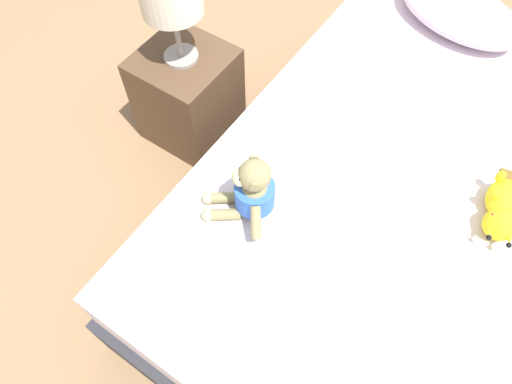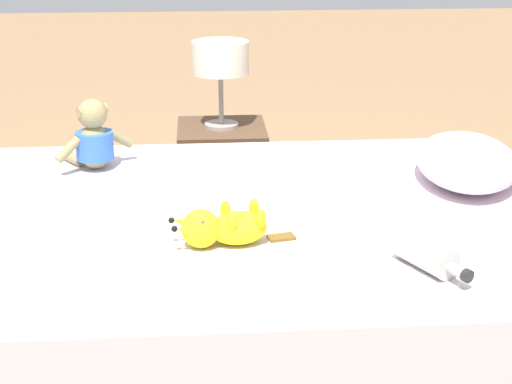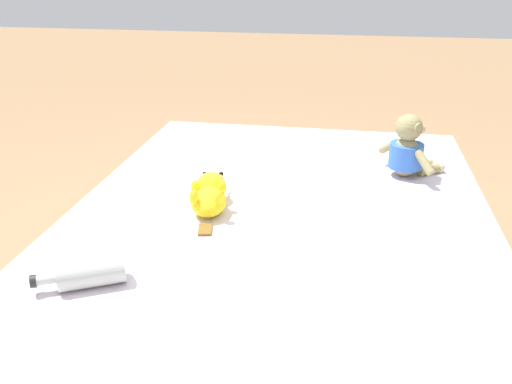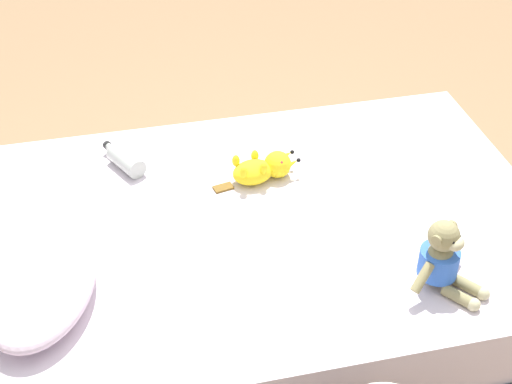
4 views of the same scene
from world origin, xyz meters
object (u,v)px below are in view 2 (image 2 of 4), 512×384
Objects in this scene: plush_monkey at (93,140)px; bedside_lamp at (221,61)px; plush_yellow_creature at (224,227)px; glass_bottle at (427,255)px; pillow at (467,160)px; nightstand at (223,177)px; bed at (235,290)px.

bedside_lamp is at bearing 145.52° from plush_monkey.
glass_bottle is (0.18, 0.48, -0.01)m from plush_yellow_creature.
pillow is 1.77× the size of plush_yellow_creature.
nightstand is at bearing 178.19° from plush_yellow_creature.
bed is 6.03× the size of plush_yellow_creature.
glass_bottle reaches higher than nightstand.
plush_yellow_creature is at bearing -9.52° from bed.
pillow is 1.66× the size of bedside_lamp.
pillow is 1.20m from plush_monkey.
bedside_lamp is at bearing 179.83° from bed.
bedside_lamp reaches higher than plush_monkey.
nightstand is 1.26× the size of bedside_lamp.
pillow is at bearing 154.21° from glass_bottle.
bed is 3.40× the size of pillow.
pillow is at bearing 119.71° from plush_yellow_creature.
pillow is at bearing 106.52° from bed.
plush_yellow_creature is at bearing -110.63° from glass_bottle.
bed is 0.67m from glass_bottle.
bedside_lamp is (0.00, -0.00, 0.50)m from nightstand.
plush_yellow_creature is 0.51m from glass_bottle.
plush_monkey is 0.77× the size of plush_yellow_creature.
nightstand is at bearing 179.83° from bed.
pillow is 1.14m from bedside_lamp.
plush_yellow_creature is (0.23, -0.04, 0.30)m from bed.
glass_bottle is 0.63× the size of bedside_lamp.
bed is 5.64× the size of bedside_lamp.
glass_bottle is (0.83, 0.88, -0.06)m from plush_monkey.
bedside_lamp is at bearing -90.00° from nightstand.
nightstand is at bearing 145.52° from plush_monkey.
glass_bottle is at bearing 47.39° from bed.
plush_monkey is at bearing -34.48° from bedside_lamp.
bedside_lamp is (-0.65, 0.44, 0.13)m from plush_monkey.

